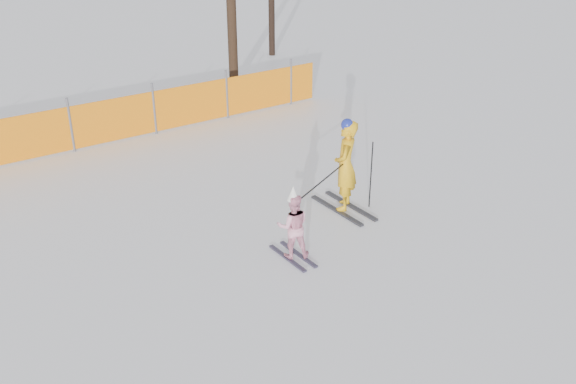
% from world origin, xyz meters
% --- Properties ---
extents(ground, '(120.00, 120.00, 0.00)m').
position_xyz_m(ground, '(0.00, 0.00, 0.00)').
color(ground, white).
rests_on(ground, ground).
extents(adult, '(0.72, 1.43, 1.77)m').
position_xyz_m(adult, '(1.62, 1.01, 0.88)').
color(adult, black).
rests_on(adult, ground).
extents(child, '(0.66, 0.96, 1.27)m').
position_xyz_m(child, '(-0.14, 0.16, 0.58)').
color(child, black).
rests_on(child, ground).
extents(ski_poles, '(2.12, 0.76, 1.30)m').
position_xyz_m(ski_poles, '(1.32, 0.68, 0.82)').
color(ski_poles, black).
rests_on(ski_poles, ground).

